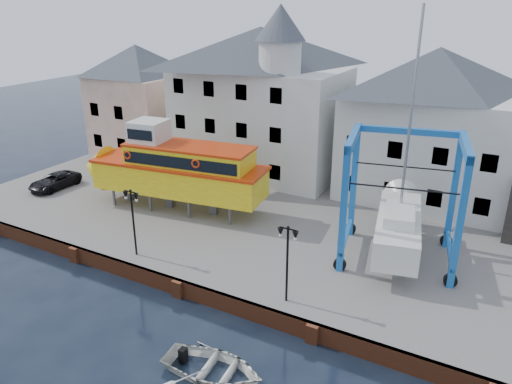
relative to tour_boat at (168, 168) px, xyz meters
The scene contains 12 objects.
ground 11.24m from the tour_boat, 49.87° to the right, with size 140.00×140.00×0.00m, color black.
hardstanding 8.18m from the tour_boat, 23.68° to the left, with size 44.00×22.00×1.00m, color slate.
quay_wall 10.99m from the tour_boat, 49.50° to the right, with size 44.00×0.47×1.00m.
building_pink 15.17m from the tour_boat, 138.42° to the left, with size 8.00×7.00×10.30m.
building_white_main 11.05m from the tour_boat, 79.61° to the left, with size 14.00×8.30×14.00m.
building_white_right 19.38m from the tour_boat, 34.81° to the left, with size 12.00×8.00×11.20m.
lamp_post_left 7.37m from the tour_boat, 67.93° to the right, with size 1.12×0.32×4.20m.
lamp_post_right 14.48m from the tour_boat, 28.15° to the right, with size 1.12×0.32×4.20m.
tour_boat is the anchor object (origin of this frame).
travel_lift 16.32m from the tour_boat, ahead, with size 7.54×9.67×14.16m.
van 10.92m from the tour_boat, behind, with size 1.98×4.29×1.19m, color black.
motorboat_b 17.46m from the tour_boat, 45.90° to the right, with size 3.31×4.64×0.96m, color silver.
Camera 1 is at (15.19, -18.48, 15.49)m, focal length 35.00 mm.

